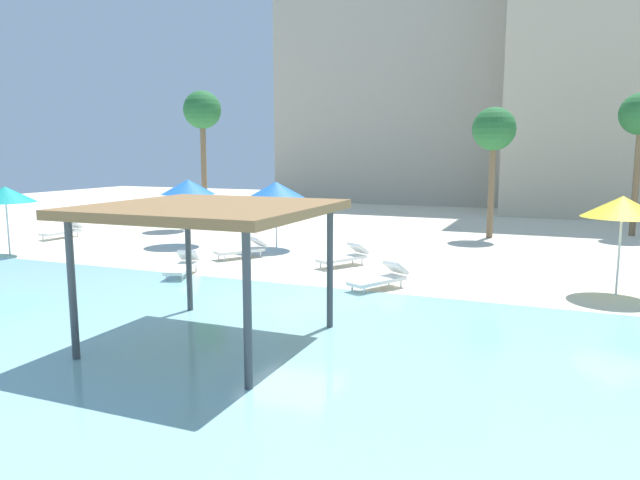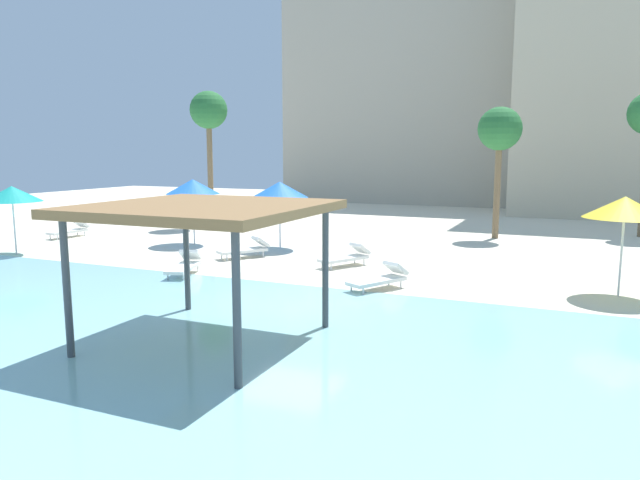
{
  "view_description": "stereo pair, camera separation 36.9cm",
  "coord_description": "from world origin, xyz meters",
  "px_view_note": "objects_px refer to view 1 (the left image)",
  "views": [
    {
      "loc": [
        6.26,
        -13.36,
        3.8
      ],
      "look_at": [
        0.01,
        2.0,
        1.3
      ],
      "focal_mm": 32.59,
      "sensor_mm": 36.0,
      "label": 1
    },
    {
      "loc": [
        6.6,
        -13.22,
        3.8
      ],
      "look_at": [
        0.01,
        2.0,
        1.3
      ],
      "focal_mm": 32.59,
      "sensor_mm": 36.0,
      "label": 2
    }
  ],
  "objects_px": {
    "lounge_chair_2": "(345,256)",
    "palm_tree_1": "(202,114)",
    "beach_umbrella_blue_4": "(276,190)",
    "beach_umbrella_blue_7": "(188,187)",
    "palm_tree_2": "(494,132)",
    "beach_umbrella_teal_6": "(5,194)",
    "lounge_chair_0": "(64,231)",
    "lounge_chair_1": "(183,265)",
    "shade_pavilion": "(210,213)",
    "beach_umbrella_yellow_1": "(623,207)",
    "lounge_chair_5": "(381,278)",
    "lounge_chair_3": "(244,249)"
  },
  "relations": [
    {
      "from": "lounge_chair_2",
      "to": "palm_tree_2",
      "type": "xyz_separation_m",
      "value": [
        3.8,
        8.66,
        4.38
      ]
    },
    {
      "from": "beach_umbrella_teal_6",
      "to": "lounge_chair_0",
      "type": "distance_m",
      "value": 4.87
    },
    {
      "from": "beach_umbrella_blue_4",
      "to": "lounge_chair_5",
      "type": "height_order",
      "value": "beach_umbrella_blue_4"
    },
    {
      "from": "beach_umbrella_blue_4",
      "to": "lounge_chair_3",
      "type": "bearing_deg",
      "value": -93.96
    },
    {
      "from": "lounge_chair_0",
      "to": "lounge_chair_1",
      "type": "bearing_deg",
      "value": 69.41
    },
    {
      "from": "lounge_chair_0",
      "to": "lounge_chair_3",
      "type": "bearing_deg",
      "value": 87.72
    },
    {
      "from": "lounge_chair_2",
      "to": "lounge_chair_5",
      "type": "bearing_deg",
      "value": 65.11
    },
    {
      "from": "lounge_chair_2",
      "to": "lounge_chair_5",
      "type": "xyz_separation_m",
      "value": [
        2.08,
        -2.82,
        0.0
      ]
    },
    {
      "from": "beach_umbrella_teal_6",
      "to": "palm_tree_2",
      "type": "relative_size",
      "value": 0.44
    },
    {
      "from": "lounge_chair_1",
      "to": "palm_tree_2",
      "type": "distance_m",
      "value": 15.09
    },
    {
      "from": "palm_tree_2",
      "to": "beach_umbrella_blue_4",
      "type": "bearing_deg",
      "value": -140.39
    },
    {
      "from": "lounge_chair_5",
      "to": "palm_tree_2",
      "type": "height_order",
      "value": "palm_tree_2"
    },
    {
      "from": "beach_umbrella_blue_7",
      "to": "palm_tree_1",
      "type": "distance_m",
      "value": 6.89
    },
    {
      "from": "palm_tree_2",
      "to": "beach_umbrella_teal_6",
      "type": "bearing_deg",
      "value": -144.66
    },
    {
      "from": "shade_pavilion",
      "to": "beach_umbrella_teal_6",
      "type": "height_order",
      "value": "shade_pavilion"
    },
    {
      "from": "beach_umbrella_blue_7",
      "to": "lounge_chair_3",
      "type": "relative_size",
      "value": 1.42
    },
    {
      "from": "lounge_chair_1",
      "to": "palm_tree_1",
      "type": "xyz_separation_m",
      "value": [
        -6.15,
        10.64,
        5.42
      ]
    },
    {
      "from": "beach_umbrella_blue_4",
      "to": "beach_umbrella_teal_6",
      "type": "bearing_deg",
      "value": -148.85
    },
    {
      "from": "shade_pavilion",
      "to": "lounge_chair_2",
      "type": "xyz_separation_m",
      "value": [
        -0.26,
        8.61,
        -2.31
      ]
    },
    {
      "from": "palm_tree_2",
      "to": "palm_tree_1",
      "type": "bearing_deg",
      "value": -174.28
    },
    {
      "from": "beach_umbrella_teal_6",
      "to": "lounge_chair_2",
      "type": "height_order",
      "value": "beach_umbrella_teal_6"
    },
    {
      "from": "shade_pavilion",
      "to": "palm_tree_1",
      "type": "distance_m",
      "value": 19.31
    },
    {
      "from": "lounge_chair_1",
      "to": "lounge_chair_5",
      "type": "height_order",
      "value": "same"
    },
    {
      "from": "lounge_chair_0",
      "to": "palm_tree_2",
      "type": "relative_size",
      "value": 0.34
    },
    {
      "from": "beach_umbrella_blue_7",
      "to": "lounge_chair_2",
      "type": "xyz_separation_m",
      "value": [
        7.55,
        -1.88,
        -2.08
      ]
    },
    {
      "from": "shade_pavilion",
      "to": "palm_tree_2",
      "type": "height_order",
      "value": "palm_tree_2"
    },
    {
      "from": "beach_umbrella_blue_7",
      "to": "lounge_chair_5",
      "type": "relative_size",
      "value": 1.39
    },
    {
      "from": "beach_umbrella_yellow_1",
      "to": "lounge_chair_3",
      "type": "xyz_separation_m",
      "value": [
        -12.08,
        1.06,
        -2.05
      ]
    },
    {
      "from": "beach_umbrella_blue_4",
      "to": "palm_tree_2",
      "type": "bearing_deg",
      "value": 39.61
    },
    {
      "from": "beach_umbrella_teal_6",
      "to": "palm_tree_2",
      "type": "bearing_deg",
      "value": 35.34
    },
    {
      "from": "shade_pavilion",
      "to": "beach_umbrella_teal_6",
      "type": "xyz_separation_m",
      "value": [
        -12.6,
        5.82,
        -0.36
      ]
    },
    {
      "from": "lounge_chair_2",
      "to": "palm_tree_1",
      "type": "distance_m",
      "value": 13.72
    },
    {
      "from": "lounge_chair_2",
      "to": "palm_tree_1",
      "type": "height_order",
      "value": "palm_tree_1"
    },
    {
      "from": "shade_pavilion",
      "to": "lounge_chair_2",
      "type": "height_order",
      "value": "shade_pavilion"
    },
    {
      "from": "beach_umbrella_yellow_1",
      "to": "palm_tree_2",
      "type": "relative_size",
      "value": 0.46
    },
    {
      "from": "beach_umbrella_teal_6",
      "to": "lounge_chair_2",
      "type": "bearing_deg",
      "value": 12.7
    },
    {
      "from": "beach_umbrella_blue_7",
      "to": "lounge_chair_1",
      "type": "bearing_deg",
      "value": -57.12
    },
    {
      "from": "lounge_chair_2",
      "to": "lounge_chair_5",
      "type": "height_order",
      "value": "same"
    },
    {
      "from": "lounge_chair_1",
      "to": "palm_tree_2",
      "type": "relative_size",
      "value": 0.34
    },
    {
      "from": "lounge_chair_1",
      "to": "lounge_chair_2",
      "type": "relative_size",
      "value": 1.02
    },
    {
      "from": "lounge_chair_2",
      "to": "beach_umbrella_teal_6",
      "type": "bearing_deg",
      "value": -48.6
    },
    {
      "from": "beach_umbrella_teal_6",
      "to": "palm_tree_1",
      "type": "bearing_deg",
      "value": 78.55
    },
    {
      "from": "beach_umbrella_blue_4",
      "to": "beach_umbrella_blue_7",
      "type": "distance_m",
      "value": 3.81
    },
    {
      "from": "lounge_chair_3",
      "to": "palm_tree_1",
      "type": "xyz_separation_m",
      "value": [
        -6.36,
        7.21,
        5.42
      ]
    },
    {
      "from": "palm_tree_2",
      "to": "lounge_chair_5",
      "type": "bearing_deg",
      "value": -98.53
    },
    {
      "from": "shade_pavilion",
      "to": "beach_umbrella_blue_7",
      "type": "height_order",
      "value": "shade_pavilion"
    },
    {
      "from": "beach_umbrella_blue_4",
      "to": "palm_tree_2",
      "type": "height_order",
      "value": "palm_tree_2"
    },
    {
      "from": "shade_pavilion",
      "to": "beach_umbrella_blue_4",
      "type": "bearing_deg",
      "value": 110.18
    },
    {
      "from": "lounge_chair_1",
      "to": "beach_umbrella_blue_4",
      "type": "bearing_deg",
      "value": 158.35
    },
    {
      "from": "lounge_chair_3",
      "to": "beach_umbrella_teal_6",
      "type": "bearing_deg",
      "value": -37.75
    }
  ]
}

